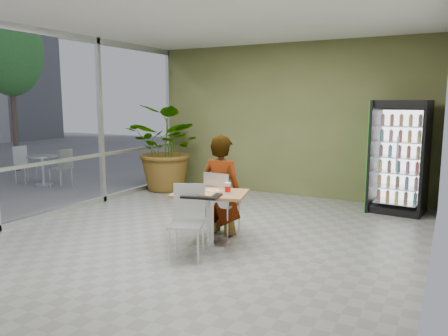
{
  "coord_description": "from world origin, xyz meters",
  "views": [
    {
      "loc": [
        3.15,
        -5.33,
        2.0
      ],
      "look_at": [
        0.12,
        0.44,
        1.0
      ],
      "focal_mm": 35.0,
      "sensor_mm": 36.0,
      "label": 1
    }
  ],
  "objects_px": {
    "chair_near": "(188,215)",
    "soda_cup": "(228,188)",
    "cafeteria_tray": "(202,196)",
    "beverage_fridge": "(399,157)",
    "seated_woman": "(222,195)",
    "dining_table": "(210,207)",
    "chair_far": "(220,198)",
    "potted_plant": "(169,148)"
  },
  "relations": [
    {
      "from": "chair_near",
      "to": "soda_cup",
      "type": "distance_m",
      "value": 0.69
    },
    {
      "from": "cafeteria_tray",
      "to": "beverage_fridge",
      "type": "distance_m",
      "value": 4.04
    },
    {
      "from": "seated_woman",
      "to": "dining_table",
      "type": "bearing_deg",
      "value": 103.52
    },
    {
      "from": "dining_table",
      "to": "seated_woman",
      "type": "distance_m",
      "value": 0.53
    },
    {
      "from": "soda_cup",
      "to": "chair_far",
      "type": "bearing_deg",
      "value": 129.04
    },
    {
      "from": "beverage_fridge",
      "to": "soda_cup",
      "type": "bearing_deg",
      "value": -113.79
    },
    {
      "from": "dining_table",
      "to": "beverage_fridge",
      "type": "height_order",
      "value": "beverage_fridge"
    },
    {
      "from": "potted_plant",
      "to": "seated_woman",
      "type": "bearing_deg",
      "value": -42.28
    },
    {
      "from": "beverage_fridge",
      "to": "chair_far",
      "type": "bearing_deg",
      "value": -122.76
    },
    {
      "from": "potted_plant",
      "to": "chair_near",
      "type": "bearing_deg",
      "value": -52.07
    },
    {
      "from": "beverage_fridge",
      "to": "potted_plant",
      "type": "relative_size",
      "value": 1.05
    },
    {
      "from": "dining_table",
      "to": "beverage_fridge",
      "type": "relative_size",
      "value": 0.56
    },
    {
      "from": "soda_cup",
      "to": "potted_plant",
      "type": "height_order",
      "value": "potted_plant"
    },
    {
      "from": "chair_near",
      "to": "seated_woman",
      "type": "height_order",
      "value": "seated_woman"
    },
    {
      "from": "beverage_fridge",
      "to": "potted_plant",
      "type": "xyz_separation_m",
      "value": [
        -4.79,
        -0.28,
        -0.05
      ]
    },
    {
      "from": "chair_near",
      "to": "cafeteria_tray",
      "type": "distance_m",
      "value": 0.32
    },
    {
      "from": "dining_table",
      "to": "cafeteria_tray",
      "type": "height_order",
      "value": "cafeteria_tray"
    },
    {
      "from": "chair_far",
      "to": "beverage_fridge",
      "type": "xyz_separation_m",
      "value": [
        2.21,
        2.69,
        0.45
      ]
    },
    {
      "from": "beverage_fridge",
      "to": "seated_woman",
      "type": "bearing_deg",
      "value": -123.22
    },
    {
      "from": "soda_cup",
      "to": "beverage_fridge",
      "type": "bearing_deg",
      "value": 59.57
    },
    {
      "from": "dining_table",
      "to": "soda_cup",
      "type": "height_order",
      "value": "soda_cup"
    },
    {
      "from": "seated_woman",
      "to": "cafeteria_tray",
      "type": "bearing_deg",
      "value": 102.74
    },
    {
      "from": "dining_table",
      "to": "soda_cup",
      "type": "xyz_separation_m",
      "value": [
        0.26,
        0.02,
        0.29
      ]
    },
    {
      "from": "soda_cup",
      "to": "cafeteria_tray",
      "type": "height_order",
      "value": "soda_cup"
    },
    {
      "from": "chair_far",
      "to": "potted_plant",
      "type": "distance_m",
      "value": 3.55
    },
    {
      "from": "dining_table",
      "to": "chair_near",
      "type": "relative_size",
      "value": 1.21
    },
    {
      "from": "seated_woman",
      "to": "potted_plant",
      "type": "distance_m",
      "value": 3.51
    },
    {
      "from": "potted_plant",
      "to": "dining_table",
      "type": "bearing_deg",
      "value": -46.91
    },
    {
      "from": "soda_cup",
      "to": "beverage_fridge",
      "type": "height_order",
      "value": "beverage_fridge"
    },
    {
      "from": "cafeteria_tray",
      "to": "dining_table",
      "type": "bearing_deg",
      "value": 98.53
    },
    {
      "from": "potted_plant",
      "to": "chair_far",
      "type": "bearing_deg",
      "value": -42.94
    },
    {
      "from": "chair_far",
      "to": "seated_woman",
      "type": "bearing_deg",
      "value": -92.89
    },
    {
      "from": "potted_plant",
      "to": "soda_cup",
      "type": "bearing_deg",
      "value": -44.07
    },
    {
      "from": "chair_far",
      "to": "soda_cup",
      "type": "distance_m",
      "value": 0.64
    },
    {
      "from": "chair_near",
      "to": "beverage_fridge",
      "type": "distance_m",
      "value": 4.29
    },
    {
      "from": "soda_cup",
      "to": "cafeteria_tray",
      "type": "relative_size",
      "value": 0.32
    },
    {
      "from": "cafeteria_tray",
      "to": "beverage_fridge",
      "type": "relative_size",
      "value": 0.24
    },
    {
      "from": "dining_table",
      "to": "seated_woman",
      "type": "xyz_separation_m",
      "value": [
        -0.1,
        0.52,
        0.07
      ]
    },
    {
      "from": "dining_table",
      "to": "potted_plant",
      "type": "distance_m",
      "value": 3.95
    },
    {
      "from": "chair_far",
      "to": "chair_near",
      "type": "relative_size",
      "value": 1.01
    },
    {
      "from": "chair_near",
      "to": "seated_woman",
      "type": "bearing_deg",
      "value": 73.6
    },
    {
      "from": "chair_near",
      "to": "potted_plant",
      "type": "height_order",
      "value": "potted_plant"
    }
  ]
}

